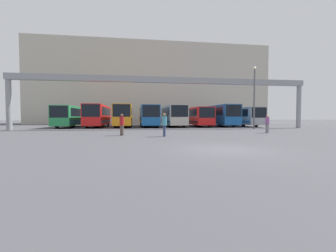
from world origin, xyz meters
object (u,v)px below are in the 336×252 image
at_px(bus_slot_2, 124,115).
at_px(pedestrian_near_center, 122,124).
at_px(bus_slot_7, 240,116).
at_px(bus_slot_4, 173,115).
at_px(bus_slot_5, 196,116).
at_px(bus_slot_6, 219,114).
at_px(pedestrian_near_left, 164,124).
at_px(bus_slot_3, 148,115).
at_px(bus_slot_0, 71,115).
at_px(pedestrian_mid_left, 267,123).
at_px(bus_slot_1, 98,115).
at_px(lamp_post, 254,95).

height_order(bus_slot_2, pedestrian_near_center, bus_slot_2).
bearing_deg(bus_slot_7, bus_slot_4, -176.79).
relative_size(bus_slot_5, bus_slot_6, 0.98).
xyz_separation_m(bus_slot_7, pedestrian_near_center, (-18.64, -17.05, -0.79)).
bearing_deg(pedestrian_near_left, bus_slot_3, 8.25).
relative_size(bus_slot_4, bus_slot_5, 0.98).
distance_m(bus_slot_3, pedestrian_near_left, 18.70).
height_order(bus_slot_0, pedestrian_mid_left, bus_slot_0).
xyz_separation_m(bus_slot_1, bus_slot_4, (11.57, -0.91, -0.01)).
height_order(bus_slot_4, bus_slot_6, bus_slot_6).
xyz_separation_m(bus_slot_3, bus_slot_6, (11.57, -0.61, 0.08)).
xyz_separation_m(bus_slot_1, bus_slot_7, (23.14, -0.27, -0.14)).
relative_size(bus_slot_1, bus_slot_3, 1.02).
distance_m(bus_slot_1, bus_slot_6, 19.30).
bearing_deg(bus_slot_0, bus_slot_5, -1.00).
distance_m(bus_slot_3, pedestrian_mid_left, 19.26).
height_order(bus_slot_6, pedestrian_near_left, bus_slot_6).
bearing_deg(bus_slot_5, pedestrian_mid_left, -80.75).
bearing_deg(bus_slot_3, lamp_post, -35.99).
relative_size(bus_slot_0, bus_slot_6, 1.04).
bearing_deg(pedestrian_mid_left, bus_slot_1, 36.29).
height_order(bus_slot_3, bus_slot_5, bus_slot_3).
height_order(pedestrian_mid_left, lamp_post, lamp_post).
bearing_deg(bus_slot_4, bus_slot_5, 1.70).
distance_m(bus_slot_4, bus_slot_7, 11.59).
xyz_separation_m(bus_slot_6, pedestrian_near_center, (-14.78, -16.61, -0.99)).
distance_m(bus_slot_0, bus_slot_5, 19.29).
relative_size(bus_slot_6, pedestrian_near_center, 6.25).
bearing_deg(bus_slot_1, pedestrian_mid_left, -42.36).
relative_size(bus_slot_5, pedestrian_near_left, 6.01).
bearing_deg(bus_slot_7, bus_slot_1, 179.34).
xyz_separation_m(bus_slot_4, pedestrian_near_center, (-7.07, -16.40, -0.92)).
bearing_deg(pedestrian_near_left, bus_slot_0, 40.45).
distance_m(bus_slot_1, bus_slot_4, 11.61).
bearing_deg(pedestrian_near_center, pedestrian_near_left, 22.53).
distance_m(bus_slot_0, bus_slot_4, 15.43).
bearing_deg(bus_slot_6, lamp_post, -81.83).
relative_size(bus_slot_2, bus_slot_5, 1.09).
bearing_deg(bus_slot_3, bus_slot_1, 179.27).
relative_size(bus_slot_0, bus_slot_1, 0.93).
height_order(bus_slot_0, bus_slot_7, bus_slot_0).
height_order(bus_slot_3, lamp_post, lamp_post).
relative_size(bus_slot_4, bus_slot_6, 0.96).
xyz_separation_m(bus_slot_3, pedestrian_mid_left, (10.25, -16.28, -0.93)).
bearing_deg(bus_slot_2, bus_slot_0, -178.90).
relative_size(bus_slot_3, pedestrian_near_left, 6.79).
distance_m(bus_slot_0, bus_slot_3, 11.58).
relative_size(pedestrian_near_center, pedestrian_mid_left, 1.03).
height_order(bus_slot_4, pedestrian_mid_left, bus_slot_4).
bearing_deg(pedestrian_near_center, bus_slot_0, 162.64).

